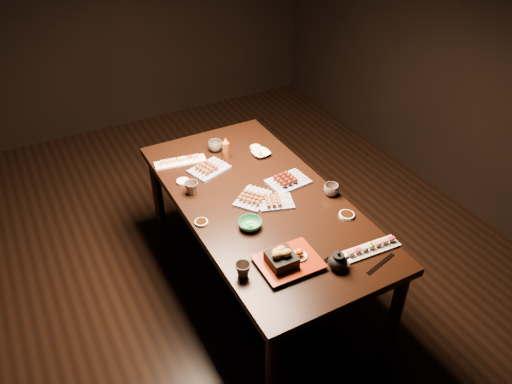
# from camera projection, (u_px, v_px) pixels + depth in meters

# --- Properties ---
(ground) EXTENTS (5.00, 5.00, 0.00)m
(ground) POSITION_uv_depth(u_px,v_px,m) (235.00, 269.00, 3.54)
(ground) COLOR black
(ground) RESTS_ON ground
(dining_table) EXTENTS (0.97, 1.83, 0.75)m
(dining_table) POSITION_uv_depth(u_px,v_px,m) (260.00, 246.00, 3.18)
(dining_table) COLOR black
(dining_table) RESTS_ON ground
(sushi_platter_near) EXTENTS (0.33, 0.11, 0.04)m
(sushi_platter_near) POSITION_uv_depth(u_px,v_px,m) (371.00, 247.00, 2.59)
(sushi_platter_near) COLOR white
(sushi_platter_near) RESTS_ON dining_table
(sushi_platter_far) EXTENTS (0.35, 0.15, 0.04)m
(sushi_platter_far) POSITION_uv_depth(u_px,v_px,m) (180.00, 160.00, 3.27)
(sushi_platter_far) COLOR white
(sushi_platter_far) RESTS_ON dining_table
(yakitori_plate_center) EXTENTS (0.27, 0.26, 0.06)m
(yakitori_plate_center) POSITION_uv_depth(u_px,v_px,m) (253.00, 196.00, 2.94)
(yakitori_plate_center) COLOR #828EB6
(yakitori_plate_center) RESTS_ON dining_table
(yakitori_plate_right) EXTENTS (0.24, 0.20, 0.05)m
(yakitori_plate_right) POSITION_uv_depth(u_px,v_px,m) (276.00, 200.00, 2.91)
(yakitori_plate_right) COLOR #828EB6
(yakitori_plate_right) RESTS_ON dining_table
(yakitori_plate_left) EXTENTS (0.28, 0.24, 0.06)m
(yakitori_plate_left) POSITION_uv_depth(u_px,v_px,m) (209.00, 166.00, 3.19)
(yakitori_plate_left) COLOR #828EB6
(yakitori_plate_left) RESTS_ON dining_table
(tsukune_plate) EXTENTS (0.26, 0.20, 0.06)m
(tsukune_plate) POSITION_uv_depth(u_px,v_px,m) (288.00, 179.00, 3.08)
(tsukune_plate) COLOR #828EB6
(tsukune_plate) RESTS_ON dining_table
(edamame_bowl_green) EXTENTS (0.17, 0.17, 0.04)m
(edamame_bowl_green) POSITION_uv_depth(u_px,v_px,m) (250.00, 224.00, 2.74)
(edamame_bowl_green) COLOR #277851
(edamame_bowl_green) RESTS_ON dining_table
(edamame_bowl_cream) EXTENTS (0.13, 0.13, 0.03)m
(edamame_bowl_cream) POSITION_uv_depth(u_px,v_px,m) (261.00, 154.00, 3.35)
(edamame_bowl_cream) COLOR beige
(edamame_bowl_cream) RESTS_ON dining_table
(tempura_tray) EXTENTS (0.32, 0.26, 0.11)m
(tempura_tray) POSITION_uv_depth(u_px,v_px,m) (289.00, 256.00, 2.49)
(tempura_tray) COLOR black
(tempura_tray) RESTS_ON dining_table
(teacup_near_left) EXTENTS (0.09, 0.09, 0.07)m
(teacup_near_left) POSITION_uv_depth(u_px,v_px,m) (243.00, 270.00, 2.44)
(teacup_near_left) COLOR #52483F
(teacup_near_left) RESTS_ON dining_table
(teacup_mid_right) EXTENTS (0.10, 0.10, 0.07)m
(teacup_mid_right) POSITION_uv_depth(u_px,v_px,m) (331.00, 190.00, 2.98)
(teacup_mid_right) COLOR #52483F
(teacup_mid_right) RESTS_ON dining_table
(teacup_far_left) EXTENTS (0.09, 0.09, 0.08)m
(teacup_far_left) POSITION_uv_depth(u_px,v_px,m) (192.00, 188.00, 2.99)
(teacup_far_left) COLOR #52483F
(teacup_far_left) RESTS_ON dining_table
(teacup_far_right) EXTENTS (0.12, 0.12, 0.07)m
(teacup_far_right) POSITION_uv_depth(u_px,v_px,m) (215.00, 146.00, 3.39)
(teacup_far_right) COLOR #52483F
(teacup_far_right) RESTS_ON dining_table
(teapot) EXTENTS (0.13, 0.13, 0.10)m
(teapot) POSITION_uv_depth(u_px,v_px,m) (338.00, 260.00, 2.47)
(teapot) COLOR black
(teapot) RESTS_ON dining_table
(condiment_bottle) EXTENTS (0.06, 0.06, 0.15)m
(condiment_bottle) POSITION_uv_depth(u_px,v_px,m) (226.00, 148.00, 3.30)
(condiment_bottle) COLOR #662C0D
(condiment_bottle) RESTS_ON dining_table
(sauce_dish_west) EXTENTS (0.09, 0.09, 0.01)m
(sauce_dish_west) POSITION_uv_depth(u_px,v_px,m) (201.00, 222.00, 2.78)
(sauce_dish_west) COLOR white
(sauce_dish_west) RESTS_ON dining_table
(sauce_dish_east) EXTENTS (0.10, 0.10, 0.01)m
(sauce_dish_east) POSITION_uv_depth(u_px,v_px,m) (256.00, 147.00, 3.43)
(sauce_dish_east) COLOR white
(sauce_dish_east) RESTS_ON dining_table
(sauce_dish_se) EXTENTS (0.12, 0.12, 0.02)m
(sauce_dish_se) POSITION_uv_depth(u_px,v_px,m) (347.00, 215.00, 2.83)
(sauce_dish_se) COLOR white
(sauce_dish_se) RESTS_ON dining_table
(sauce_dish_nw) EXTENTS (0.08, 0.08, 0.01)m
(sauce_dish_nw) POSITION_uv_depth(u_px,v_px,m) (183.00, 182.00, 3.10)
(sauce_dish_nw) COLOR white
(sauce_dish_nw) RESTS_ON dining_table
(chopsticks_near) EXTENTS (0.24, 0.09, 0.01)m
(chopsticks_near) POSITION_uv_depth(u_px,v_px,m) (314.00, 269.00, 2.49)
(chopsticks_near) COLOR black
(chopsticks_near) RESTS_ON dining_table
(chopsticks_se) EXTENTS (0.21, 0.07, 0.01)m
(chopsticks_se) POSITION_uv_depth(u_px,v_px,m) (380.00, 263.00, 2.52)
(chopsticks_se) COLOR black
(chopsticks_se) RESTS_ON dining_table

